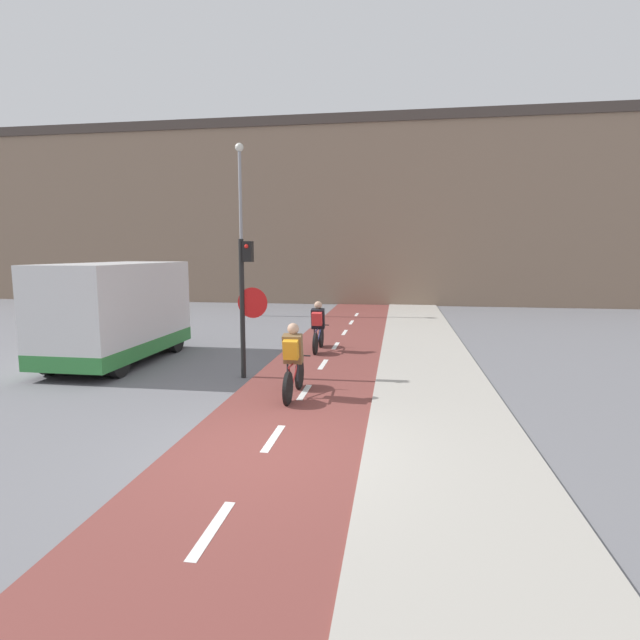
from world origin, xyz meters
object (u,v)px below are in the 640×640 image
(street_lamp_far, at_px, (241,213))
(cyclist_near, at_px, (293,362))
(traffic_light_pole, at_px, (246,293))
(van, at_px, (117,314))
(cyclist_far, at_px, (318,327))

(street_lamp_far, xyz_separation_m, cyclist_near, (4.80, -11.90, -3.74))
(traffic_light_pole, bearing_deg, cyclist_near, -44.89)
(cyclist_near, height_order, van, van)
(cyclist_far, height_order, van, van)
(cyclist_far, bearing_deg, street_lamp_far, 121.64)
(cyclist_near, bearing_deg, cyclist_far, 93.08)
(van, bearing_deg, cyclist_near, -25.21)
(traffic_light_pole, relative_size, cyclist_near, 1.79)
(street_lamp_far, height_order, van, street_lamp_far)
(traffic_light_pole, distance_m, cyclist_far, 3.57)
(cyclist_far, bearing_deg, traffic_light_pole, -108.89)
(traffic_light_pole, xyz_separation_m, cyclist_far, (1.09, 3.18, -1.21))
(traffic_light_pole, relative_size, cyclist_far, 1.88)
(traffic_light_pole, relative_size, van, 0.68)
(cyclist_near, relative_size, cyclist_far, 1.05)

